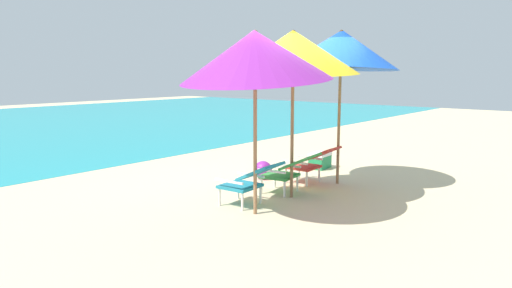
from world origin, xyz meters
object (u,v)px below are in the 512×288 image
object	(u,v)px
beach_umbrella_center	(293,52)
beach_umbrella_right	(341,50)
lounge_chair_center	(289,169)
lounge_chair_right	(312,161)
cooler_box	(320,160)
beach_umbrella_left	(255,56)
lounge_chair_left	(250,179)
beach_ball	(263,170)

from	to	relation	value
beach_umbrella_center	beach_umbrella_right	world-z (taller)	beach_umbrella_right
lounge_chair_center	lounge_chair_right	xyz separation A→B (m)	(0.80, 0.10, 0.00)
beach_umbrella_right	cooler_box	distance (m)	2.50
lounge_chair_right	beach_umbrella_left	distance (m)	2.64
lounge_chair_left	beach_umbrella_right	world-z (taller)	beach_umbrella_right
beach_umbrella_left	beach_ball	bearing A→B (deg)	35.81
beach_umbrella_center	beach_ball	distance (m)	2.44
beach_umbrella_right	beach_ball	distance (m)	2.53
beach_umbrella_right	beach_umbrella_center	bearing A→B (deg)	175.20
lounge_chair_center	beach_umbrella_center	distance (m)	1.83
lounge_chair_left	cooler_box	world-z (taller)	lounge_chair_left
lounge_chair_left	beach_umbrella_center	world-z (taller)	beach_umbrella_center
lounge_chair_left	beach_umbrella_left	distance (m)	1.77
beach_umbrella_center	beach_ball	size ratio (longest dim) A/B	7.87
lounge_chair_left	lounge_chair_center	size ratio (longest dim) A/B	0.97
beach_umbrella_right	cooler_box	size ratio (longest dim) A/B	5.40
lounge_chair_right	beach_ball	distance (m)	0.95
lounge_chair_right	beach_umbrella_right	world-z (taller)	beach_umbrella_right
lounge_chair_left	lounge_chair_center	distance (m)	0.93
lounge_chair_left	cooler_box	bearing A→B (deg)	12.16
beach_umbrella_right	lounge_chair_right	bearing A→B (deg)	132.18
beach_umbrella_right	cooler_box	world-z (taller)	beach_umbrella_right
lounge_chair_center	beach_umbrella_right	size ratio (longest dim) A/B	0.35
lounge_chair_center	beach_ball	distance (m)	1.15
beach_umbrella_right	cooler_box	bearing A→B (deg)	45.30
beach_umbrella_left	beach_umbrella_right	xyz separation A→B (m)	(2.26, 0.01, 0.16)
beach_ball	lounge_chair_center	bearing A→B (deg)	-119.63
beach_ball	cooler_box	world-z (taller)	beach_ball
cooler_box	beach_umbrella_right	bearing A→B (deg)	-134.70
lounge_chair_right	cooler_box	xyz separation A→B (m)	(1.22, 0.57, -0.24)
lounge_chair_right	beach_umbrella_right	size ratio (longest dim) A/B	0.34
beach_umbrella_left	lounge_chair_left	bearing A→B (deg)	52.61
beach_umbrella_center	beach_umbrella_right	xyz separation A→B (m)	(1.25, -0.10, 0.08)
lounge_chair_left	beach_umbrella_right	xyz separation A→B (m)	(2.05, -0.28, 1.90)
lounge_chair_center	beach_ball	size ratio (longest dim) A/B	2.83
beach_umbrella_center	beach_ball	xyz separation A→B (m)	(0.69, 1.12, -2.06)
beach_umbrella_left	cooler_box	distance (m)	3.85
lounge_chair_center	beach_umbrella_left	bearing A→B (deg)	-167.69
lounge_chair_left	lounge_chair_center	xyz separation A→B (m)	(0.93, -0.04, 0.00)
beach_umbrella_right	beach_ball	size ratio (longest dim) A/B	8.07
lounge_chair_center	beach_umbrella_right	xyz separation A→B (m)	(1.11, -0.24, 1.90)
lounge_chair_left	cooler_box	distance (m)	3.03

